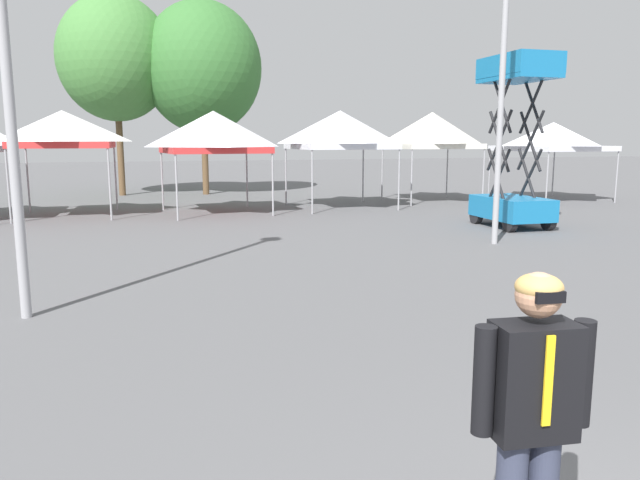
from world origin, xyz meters
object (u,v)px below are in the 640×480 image
at_px(canopy_tent_behind_center, 340,130).
at_px(tree_behind_tents_center, 202,68).
at_px(tree_behind_tents_right, 115,58).
at_px(light_pole_near_lift, 505,23).
at_px(scissor_lift, 513,178).
at_px(canopy_tent_far_right, 63,129).
at_px(canopy_tent_left_of_center, 553,137).
at_px(person_foreground, 531,415).
at_px(canopy_tent_right_of_center, 432,131).
at_px(canopy_tent_behind_right, 214,132).

height_order(canopy_tent_behind_center, tree_behind_tents_center, tree_behind_tents_center).
bearing_deg(tree_behind_tents_right, light_pole_near_lift, -62.65).
relative_size(canopy_tent_behind_center, scissor_lift, 0.74).
relative_size(canopy_tent_far_right, canopy_tent_left_of_center, 0.89).
bearing_deg(person_foreground, light_pole_near_lift, 56.47).
bearing_deg(light_pole_near_lift, canopy_tent_far_right, 138.68).
bearing_deg(canopy_tent_right_of_center, canopy_tent_behind_right, -171.83).
bearing_deg(canopy_tent_behind_center, tree_behind_tents_right, 134.85).
distance_m(canopy_tent_behind_right, canopy_tent_right_of_center, 8.82).
distance_m(canopy_tent_right_of_center, scissor_lift, 7.42).
height_order(canopy_tent_right_of_center, scissor_lift, scissor_lift).
bearing_deg(canopy_tent_far_right, canopy_tent_right_of_center, 2.86).
height_order(person_foreground, tree_behind_tents_right, tree_behind_tents_right).
distance_m(canopy_tent_left_of_center, light_pole_near_lift, 11.77).
relative_size(canopy_tent_far_right, light_pole_near_lift, 0.38).
bearing_deg(canopy_tent_right_of_center, tree_behind_tents_center, 143.88).
bearing_deg(canopy_tent_left_of_center, canopy_tent_far_right, 178.13).
height_order(canopy_tent_behind_center, tree_behind_tents_right, tree_behind_tents_right).
bearing_deg(canopy_tent_left_of_center, light_pole_near_lift, -134.87).
bearing_deg(canopy_tent_left_of_center, tree_behind_tents_center, 150.80).
relative_size(canopy_tent_left_of_center, tree_behind_tents_center, 0.45).
xyz_separation_m(canopy_tent_behind_center, scissor_lift, (2.86, -6.20, -1.40)).
relative_size(canopy_tent_behind_right, person_foreground, 1.92).
xyz_separation_m(canopy_tent_right_of_center, person_foreground, (-9.79, -19.06, -1.75)).
relative_size(canopy_tent_behind_right, canopy_tent_behind_center, 0.99).
distance_m(scissor_lift, tree_behind_tents_right, 17.74).
xyz_separation_m(scissor_lift, light_pole_near_lift, (-2.07, -2.25, 3.62)).
height_order(scissor_lift, tree_behind_tents_center, tree_behind_tents_center).
bearing_deg(canopy_tent_right_of_center, light_pole_near_lift, -109.87).
bearing_deg(canopy_tent_behind_center, tree_behind_tents_center, 119.59).
height_order(canopy_tent_behind_right, canopy_tent_behind_center, canopy_tent_behind_center).
bearing_deg(canopy_tent_behind_right, scissor_lift, -38.65).
bearing_deg(canopy_tent_right_of_center, canopy_tent_left_of_center, -14.91).
distance_m(scissor_lift, person_foreground, 14.60).
bearing_deg(tree_behind_tents_right, canopy_tent_behind_center, -45.15).
height_order(canopy_tent_far_right, canopy_tent_right_of_center, canopy_tent_right_of_center).
xyz_separation_m(canopy_tent_behind_center, person_foreground, (-5.60, -18.10, -1.74)).
bearing_deg(canopy_tent_behind_right, canopy_tent_left_of_center, -0.02).
xyz_separation_m(scissor_lift, person_foreground, (-8.45, -11.90, -0.33)).
distance_m(canopy_tent_behind_right, person_foreground, 17.91).
height_order(canopy_tent_left_of_center, light_pole_near_lift, light_pole_near_lift).
distance_m(canopy_tent_behind_right, canopy_tent_left_of_center, 13.45).
bearing_deg(light_pole_near_lift, canopy_tent_behind_center, 95.33).
bearing_deg(canopy_tent_left_of_center, person_foreground, -129.19).
xyz_separation_m(canopy_tent_far_right, tree_behind_tents_right, (1.69, 7.22, 3.10)).
relative_size(canopy_tent_behind_center, canopy_tent_right_of_center, 0.99).
relative_size(canopy_tent_left_of_center, light_pole_near_lift, 0.43).
height_order(person_foreground, light_pole_near_lift, light_pole_near_lift).
distance_m(tree_behind_tents_right, tree_behind_tents_center, 3.65).
xyz_separation_m(canopy_tent_behind_right, tree_behind_tents_right, (-2.93, 7.80, 3.18)).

